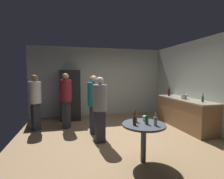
% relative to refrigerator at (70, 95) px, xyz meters
% --- Properties ---
extents(ground_plane, '(5.20, 5.20, 0.10)m').
position_rel_refrigerator_xyz_m(ground_plane, '(1.15, -2.20, -0.95)').
color(ground_plane, '#9E7C56').
extents(wall_back, '(5.32, 0.06, 2.70)m').
position_rel_refrigerator_xyz_m(wall_back, '(1.15, 0.43, 0.45)').
color(wall_back, beige).
rests_on(wall_back, ground_plane).
extents(wall_side_right, '(0.06, 5.20, 2.70)m').
position_rel_refrigerator_xyz_m(wall_side_right, '(3.78, -2.20, 0.45)').
color(wall_side_right, beige).
rests_on(wall_side_right, ground_plane).
extents(refrigerator, '(0.70, 0.68, 1.80)m').
position_rel_refrigerator_xyz_m(refrigerator, '(0.00, 0.00, 0.00)').
color(refrigerator, black).
rests_on(refrigerator, ground_plane).
extents(kitchen_counter, '(0.64, 2.13, 0.90)m').
position_rel_refrigerator_xyz_m(kitchen_counter, '(3.43, -1.82, -0.45)').
color(kitchen_counter, olive).
rests_on(kitchen_counter, ground_plane).
extents(kettle, '(0.24, 0.17, 0.18)m').
position_rel_refrigerator_xyz_m(kettle, '(3.38, -1.85, 0.07)').
color(kettle, '#B2B2B7').
rests_on(kettle, kitchen_counter).
extents(wine_bottle_on_counter, '(0.08, 0.08, 0.31)m').
position_rel_refrigerator_xyz_m(wine_bottle_on_counter, '(3.36, -1.08, 0.12)').
color(wine_bottle_on_counter, '#3F141E').
rests_on(wine_bottle_on_counter, kitchen_counter).
extents(beer_bottle_on_counter, '(0.06, 0.06, 0.23)m').
position_rel_refrigerator_xyz_m(beer_bottle_on_counter, '(3.48, -2.48, 0.08)').
color(beer_bottle_on_counter, '#26662D').
rests_on(beer_bottle_on_counter, kitchen_counter).
extents(foreground_table, '(0.80, 0.80, 0.73)m').
position_rel_refrigerator_xyz_m(foreground_table, '(1.31, -3.45, -0.27)').
color(foreground_table, '#4C515B').
rests_on(foreground_table, ground_plane).
extents(beer_bottle_amber, '(0.06, 0.06, 0.23)m').
position_rel_refrigerator_xyz_m(beer_bottle_amber, '(1.21, -3.29, -0.08)').
color(beer_bottle_amber, '#8C5919').
rests_on(beer_bottle_amber, foreground_table).
extents(beer_bottle_brown, '(0.06, 0.06, 0.23)m').
position_rel_refrigerator_xyz_m(beer_bottle_brown, '(1.11, -3.48, -0.08)').
color(beer_bottle_brown, '#593314').
rests_on(beer_bottle_brown, foreground_table).
extents(beer_bottle_green, '(0.06, 0.06, 0.23)m').
position_rel_refrigerator_xyz_m(beer_bottle_green, '(1.35, -3.49, -0.08)').
color(beer_bottle_green, '#26662D').
rests_on(beer_bottle_green, foreground_table).
extents(beer_bottle_clear, '(0.06, 0.06, 0.23)m').
position_rel_refrigerator_xyz_m(beer_bottle_clear, '(1.46, -3.60, -0.08)').
color(beer_bottle_clear, silver).
rests_on(beer_bottle_clear, foreground_table).
extents(plastic_cup_white, '(0.08, 0.08, 0.11)m').
position_rel_refrigerator_xyz_m(plastic_cup_white, '(1.39, -3.31, -0.11)').
color(plastic_cup_white, white).
rests_on(plastic_cup_white, foreground_table).
extents(person_in_maroon_shirt, '(0.47, 0.47, 1.68)m').
position_rel_refrigerator_xyz_m(person_in_maroon_shirt, '(-0.13, -1.03, 0.08)').
color(person_in_maroon_shirt, '#2D2D38').
rests_on(person_in_maroon_shirt, ground_plane).
extents(person_in_gray_shirt, '(0.37, 0.37, 1.59)m').
position_rel_refrigerator_xyz_m(person_in_gray_shirt, '(0.69, -2.34, 0.02)').
color(person_in_gray_shirt, '#2D2D38').
rests_on(person_in_gray_shirt, ground_plane).
extents(person_in_white_shirt, '(0.48, 0.48, 1.64)m').
position_rel_refrigerator_xyz_m(person_in_white_shirt, '(-0.99, -1.01, 0.06)').
color(person_in_white_shirt, '#2D2D38').
rests_on(person_in_white_shirt, ground_plane).
extents(person_in_teal_shirt, '(0.36, 0.36, 1.62)m').
position_rel_refrigerator_xyz_m(person_in_teal_shirt, '(0.62, -1.73, 0.04)').
color(person_in_teal_shirt, '#2D2D38').
rests_on(person_in_teal_shirt, ground_plane).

